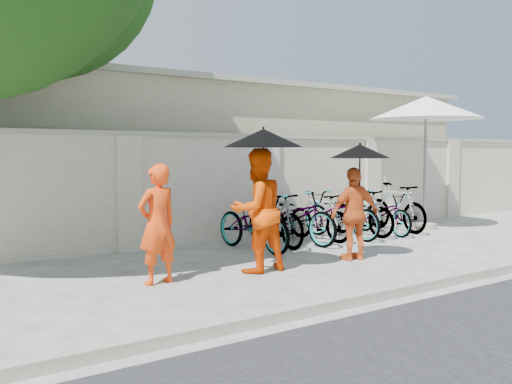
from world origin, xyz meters
TOP-DOWN VIEW (x-y plane):
  - ground at (0.00, 0.00)m, footprint 80.00×80.00m
  - kerb at (0.00, -1.70)m, footprint 40.00×0.16m
  - compound_wall at (1.00, 3.20)m, footprint 20.00×0.30m
  - building_behind at (2.00, 7.00)m, footprint 14.00×6.00m
  - monk_left at (-1.66, 0.54)m, footprint 0.63×0.47m
  - monk_center at (-0.16, 0.41)m, footprint 0.88×0.69m
  - parasol_center at (-0.11, 0.33)m, footprint 1.13×1.13m
  - monk_right at (1.62, 0.24)m, footprint 0.91×0.49m
  - parasol_right at (1.64, 0.16)m, footprint 0.95×0.95m
  - patio_umbrella at (5.59, 2.03)m, footprint 2.83×2.83m
  - bike_0 at (0.81, 1.89)m, footprint 0.79×1.93m
  - bike_1 at (1.37, 2.00)m, footprint 0.52×1.71m
  - bike_2 at (1.93, 2.04)m, footprint 0.92×2.01m
  - bike_3 at (2.49, 2.06)m, footprint 0.62×1.63m
  - bike_4 at (3.04, 2.02)m, footprint 0.89×1.95m
  - bike_5 at (3.60, 2.04)m, footprint 0.65×1.69m
  - bike_6 at (4.16, 1.94)m, footprint 0.75×1.73m
  - bike_7 at (4.72, 2.08)m, footprint 0.63×1.79m

SIDE VIEW (x-z plane):
  - ground at x=0.00m, z-range 0.00..0.00m
  - kerb at x=0.00m, z-range 0.00..0.12m
  - bike_6 at x=4.16m, z-range 0.00..0.88m
  - bike_3 at x=2.49m, z-range 0.00..0.95m
  - bike_4 at x=3.04m, z-range 0.00..0.99m
  - bike_5 at x=3.60m, z-range 0.00..0.99m
  - bike_0 at x=0.81m, z-range 0.00..0.99m
  - bike_2 at x=1.93m, z-range 0.00..1.02m
  - bike_1 at x=1.37m, z-range 0.00..1.02m
  - bike_7 at x=4.72m, z-range 0.00..1.05m
  - monk_right at x=1.62m, z-range 0.00..1.48m
  - monk_left at x=-1.66m, z-range 0.00..1.57m
  - monk_center at x=-0.16m, z-range 0.00..1.77m
  - compound_wall at x=1.00m, z-range 0.00..2.00m
  - building_behind at x=2.00m, z-range 0.00..3.20m
  - parasol_right at x=1.64m, z-range 1.23..2.23m
  - parasol_center at x=-0.11m, z-range 1.40..2.44m
  - patio_umbrella at x=5.59m, z-range 1.19..4.15m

